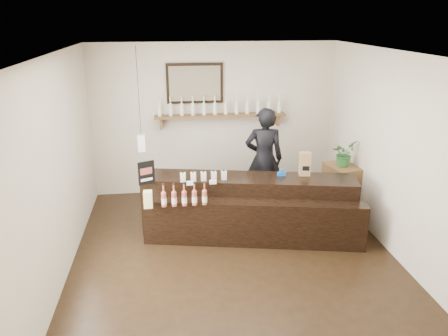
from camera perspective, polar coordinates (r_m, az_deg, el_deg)
ground at (r=6.37m, az=1.26°, el=-11.20°), size 5.00×5.00×0.00m
room_shell at (r=5.70m, az=1.39°, el=3.70°), size 5.00×5.00×5.00m
back_wall_decor at (r=7.97m, az=-2.28°, el=8.61°), size 2.66×0.96×1.69m
counter at (r=6.73m, az=3.31°, el=-5.38°), size 3.30×1.51×1.06m
promo_sign at (r=6.41m, az=-10.10°, el=-0.63°), size 0.24×0.12×0.35m
paper_bag at (r=6.78m, az=10.52°, el=0.53°), size 0.18×0.15×0.36m
tape_dispenser at (r=6.75m, az=7.52°, el=-0.66°), size 0.13×0.05×0.11m
side_cabinet at (r=7.67m, az=14.95°, el=-2.77°), size 0.54×0.67×0.87m
potted_plant at (r=7.46m, az=15.37°, el=1.85°), size 0.51×0.50×0.43m
shopkeeper at (r=7.49m, az=5.27°, el=2.02°), size 0.79×0.56×2.03m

